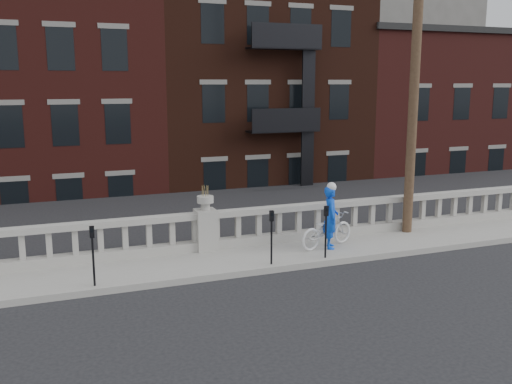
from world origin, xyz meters
The scene contains 11 objects.
ground centered at (0.00, 0.00, 0.00)m, with size 120.00×120.00×0.00m, color black.
sidewalk centered at (0.00, 3.00, 0.07)m, with size 32.00×2.20×0.15m, color gray.
balustrade centered at (0.00, 3.95, 0.64)m, with size 28.00×0.34×1.03m.
planter_pedestal centered at (0.00, 3.95, 0.83)m, with size 0.55×0.55×1.76m.
lower_level centered at (0.56, 23.04, 2.63)m, with size 80.00×44.00×20.80m.
utility_pole centered at (6.20, 3.60, 5.24)m, with size 1.60×0.28×10.00m.
parking_meter_a centered at (-3.08, 2.15, 1.00)m, with size 0.10×0.09×1.36m.
parking_meter_b centered at (1.16, 2.15, 1.00)m, with size 0.10×0.09×1.36m.
parking_meter_c centered at (2.66, 2.15, 1.00)m, with size 0.10×0.09×1.36m.
bicycle centered at (3.16, 3.03, 0.63)m, with size 0.64×1.83×0.96m, color silver.
cyclist centered at (3.21, 2.91, 1.00)m, with size 0.62×0.41×1.70m, color blue.
Camera 1 is at (-4.06, -10.34, 4.57)m, focal length 40.00 mm.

